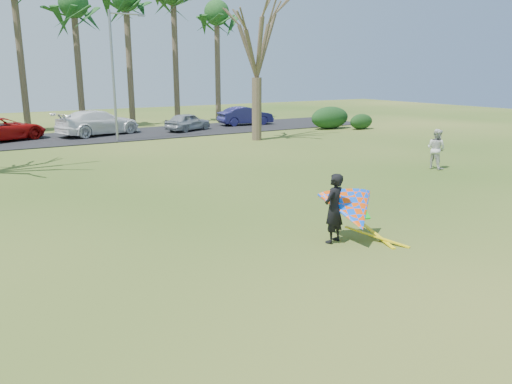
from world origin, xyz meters
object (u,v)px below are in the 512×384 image
car_5 (246,116)px  car_3 (98,123)px  bare_tree_right (257,35)px  car_4 (188,122)px  streetlight (115,70)px  pedestrian_a (436,149)px  car_2 (2,129)px  kite_flyer (351,211)px

car_5 → car_3: bearing=96.2°
bare_tree_right → car_4: (-1.88, 6.68, -5.85)m
streetlight → car_4: 7.54m
streetlight → car_3: 5.10m
pedestrian_a → car_2: bearing=32.3°
streetlight → car_2: 8.28m
car_2 → car_5: car_2 is taller
car_4 → bare_tree_right: bearing=171.8°
car_5 → streetlight: bearing=113.5°
bare_tree_right → kite_flyer: size_ratio=3.86×
streetlight → pedestrian_a: (9.65, -16.69, -3.54)m
bare_tree_right → car_4: bearing=105.7°
car_2 → car_4: size_ratio=1.40×
car_2 → pedestrian_a: bearing=-164.3°
streetlight → car_5: bearing=18.3°
bare_tree_right → kite_flyer: 20.89m
bare_tree_right → pedestrian_a: 14.00m
car_2 → kite_flyer: 26.67m
bare_tree_right → streetlight: bearing=153.0°
car_4 → car_5: 5.82m
streetlight → car_4: bearing=24.2°
pedestrian_a → car_3: bearing=20.5°
car_2 → car_4: car_2 is taller
car_3 → bare_tree_right: bearing=-149.7°
streetlight → car_3: bearing=95.4°
bare_tree_right → car_4: size_ratio=2.40×
car_4 → car_5: bearing=-102.2°
bare_tree_right → car_2: (-14.21, 7.82, -5.76)m
car_4 → kite_flyer: kite_flyer is taller
streetlight → pedestrian_a: streetlight is taller
car_3 → car_5: 12.00m
kite_flyer → pedestrian_a: bearing=28.3°
pedestrian_a → kite_flyer: kite_flyer is taller
car_2 → bare_tree_right: bearing=-141.1°
car_3 → pedestrian_a: bearing=-170.5°
streetlight → car_3: size_ratio=1.37×
car_2 → car_3: (6.03, -0.18, 0.11)m
car_2 → kite_flyer: (5.75, -26.05, 0.05)m
car_5 → pedestrian_a: bearing=179.6°
car_2 → kite_flyer: size_ratio=2.24×
car_3 → car_4: (6.30, -0.96, -0.20)m
kite_flyer → car_2: bearing=102.5°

